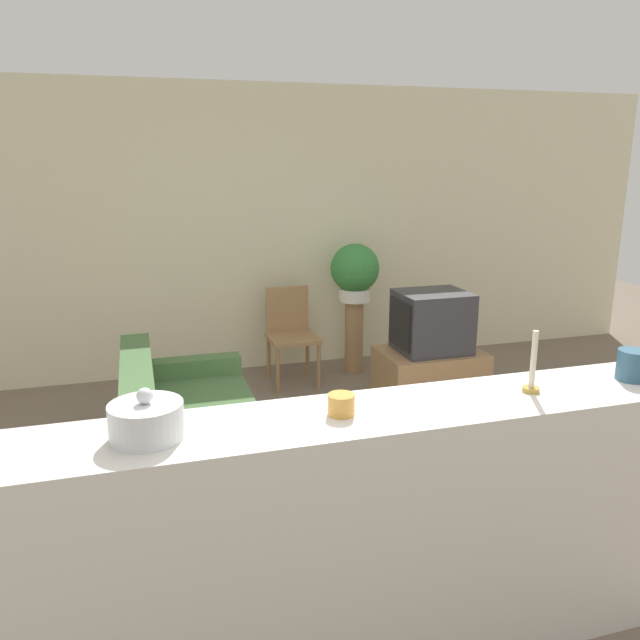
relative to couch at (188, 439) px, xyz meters
name	(u,v)px	position (x,y,z in m)	size (l,w,h in m)	color
ground_plane	(344,587)	(0.62, -1.32, -0.27)	(14.00, 14.00, 0.00)	#756656
wall_back	(229,232)	(0.62, 2.11, 1.08)	(9.00, 0.06, 2.70)	beige
couch	(188,439)	(0.00, 0.00, 0.00)	(0.86, 1.75, 0.76)	#476B3D
tv_stand	(429,377)	(2.06, 0.71, -0.04)	(0.84, 0.59, 0.47)	#9E754C
television	(431,322)	(2.06, 0.71, 0.45)	(0.58, 0.48, 0.50)	#333338
wooden_chair	(291,330)	(1.08, 1.59, 0.22)	(0.44, 0.44, 0.88)	#9E754C
plant_stand	(354,337)	(1.73, 1.68, 0.08)	(0.18, 0.18, 0.71)	#9E754C
potted_plant	(355,271)	(1.73, 1.68, 0.73)	(0.46, 0.46, 0.55)	white
foreground_counter	(377,536)	(0.62, -1.72, 0.27)	(2.80, 0.44, 1.10)	silver
decorative_bowl	(146,420)	(-0.25, -1.72, 0.89)	(0.26, 0.26, 0.18)	silver
candle_jar	(341,405)	(0.46, -1.72, 0.86)	(0.10, 0.10, 0.08)	gold
candlestick	(532,372)	(1.28, -1.72, 0.91)	(0.07, 0.07, 0.26)	#B7933D
coffee_tin	(633,365)	(1.79, -1.72, 0.89)	(0.13, 0.13, 0.13)	#335B75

